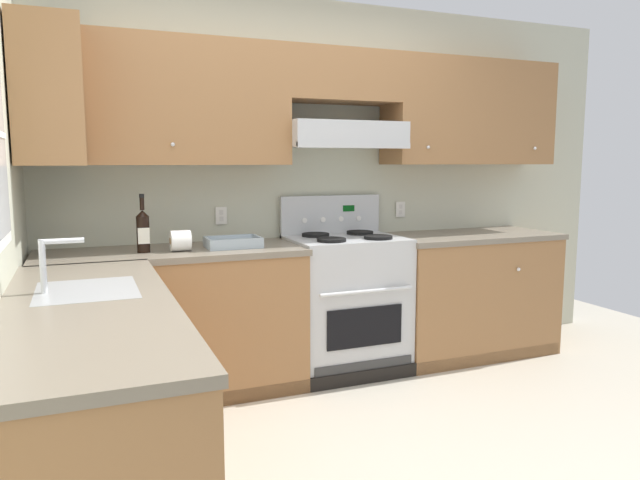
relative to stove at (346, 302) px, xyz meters
name	(u,v)px	position (x,y,z in m)	size (l,w,h in m)	color
ground_plane	(376,464)	(-0.41, -1.25, -0.48)	(7.04, 7.04, 0.00)	#B2AA99
wall_back	(331,156)	(0.00, 0.27, 1.00)	(4.68, 0.57, 2.55)	#B7BAA3
counter_back_run	(321,309)	(-0.19, -0.01, -0.03)	(3.60, 0.65, 0.91)	olive
counter_left_run	(94,415)	(-1.65, -1.25, -0.02)	(0.63, 1.91, 1.13)	olive
stove	(346,302)	(0.00, 0.00, 0.00)	(0.76, 0.62, 1.20)	#B7BABC
wine_bottle	(143,230)	(-1.33, -0.05, 0.57)	(0.08, 0.08, 0.34)	black
bowl	(233,244)	(-0.79, -0.04, 0.45)	(0.33, 0.23, 0.07)	#9EADB7
paper_towel_roll	(180,241)	(-1.12, -0.08, 0.49)	(0.12, 0.13, 0.13)	white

